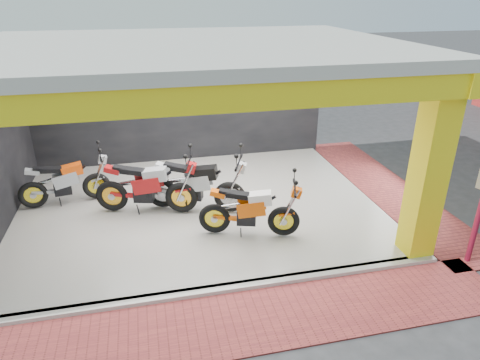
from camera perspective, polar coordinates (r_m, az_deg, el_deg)
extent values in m
plane|color=#2D2D30|center=(8.24, -3.61, -10.25)|extent=(80.00, 80.00, 0.00)
cube|color=silver|center=(9.92, -5.55, -3.59)|extent=(8.00, 6.00, 0.10)
cube|color=beige|center=(8.85, -6.50, 17.20)|extent=(8.40, 6.40, 0.20)
cube|color=black|center=(12.22, -7.88, 10.22)|extent=(8.20, 0.20, 3.50)
cube|color=yellow|center=(8.18, 23.90, 1.20)|extent=(0.50, 0.50, 3.50)
cube|color=yellow|center=(5.97, -2.81, 11.02)|extent=(8.40, 0.30, 0.40)
cube|color=yellow|center=(10.15, 17.50, 15.47)|extent=(0.30, 6.40, 0.40)
cube|color=silver|center=(7.40, -2.26, -14.31)|extent=(8.00, 0.20, 0.10)
cube|color=maroon|center=(6.85, -0.96, -18.52)|extent=(9.00, 1.40, 0.03)
cube|color=maroon|center=(11.47, 18.94, -1.07)|extent=(1.40, 7.00, 0.03)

